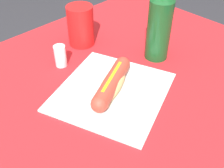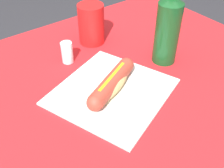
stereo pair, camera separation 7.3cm
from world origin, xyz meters
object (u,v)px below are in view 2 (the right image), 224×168
Objects in this scene: hot_dog at (112,83)px; salt_shaker at (67,52)px; drinking_cup at (91,24)px; soda_bottle at (168,29)px.

hot_dog is 2.99× the size of salt_shaker.
drinking_cup is 1.97× the size of salt_shaker.
hot_dog is 1.51× the size of drinking_cup.
soda_bottle reaches higher than hot_dog.
hot_dog is 0.20m from salt_shaker.
hot_dog is at bearing 6.64° from soda_bottle.
hot_dog is 0.82× the size of soda_bottle.
drinking_cup reaches higher than hot_dog.
soda_bottle reaches higher than salt_shaker.
hot_dog is 0.28m from drinking_cup.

